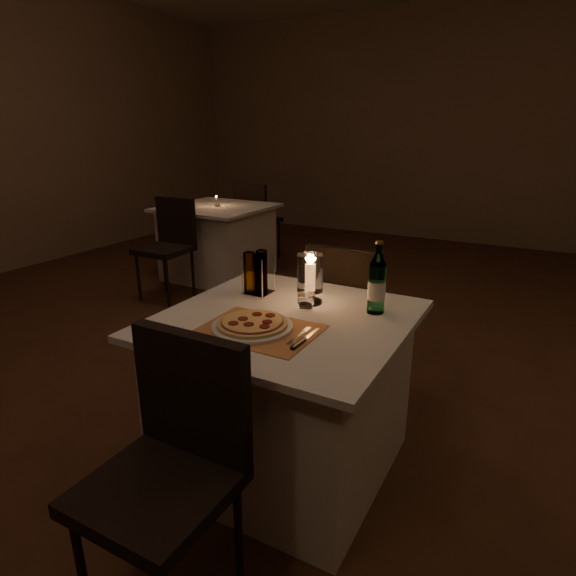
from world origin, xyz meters
The scene contains 18 objects.
floor centered at (0.00, 0.00, -0.01)m, with size 8.00×10.00×0.02m, color #4C2A18.
wall_back centered at (0.00, 5.01, 1.50)m, with size 8.00×0.02×3.00m, color #86694E.
main_table centered at (0.21, -0.19, 0.37)m, with size 1.00×1.00×0.74m.
chair_near centered at (0.21, -0.90, 0.55)m, with size 0.42×0.42×0.90m.
chair_far centered at (0.21, 0.53, 0.55)m, with size 0.42×0.42×0.90m.
placemat centered at (0.19, -0.37, 0.74)m, with size 0.45×0.34×0.00m, color #CB7E46.
plate centered at (0.16, -0.37, 0.75)m, with size 0.32×0.32×0.01m, color white.
pizza centered at (0.16, -0.37, 0.77)m, with size 0.28×0.28×0.02m.
fork centered at (0.35, -0.33, 0.75)m, with size 0.02×0.18×0.00m.
knife centered at (0.39, -0.40, 0.75)m, with size 0.02×0.22×0.01m.
tumbler centered at (0.25, -0.09, 0.78)m, with size 0.08×0.08×0.08m, color white, non-canonical shape.
water_bottle centered at (0.52, 0.04, 0.87)m, with size 0.08×0.08×0.31m.
hurricane_candle centered at (0.22, 0.01, 0.87)m, with size 0.12×0.12×0.22m.
cruet_caddy centered at (-0.05, 0.00, 0.84)m, with size 0.12×0.12×0.21m.
neighbor_table_left centered at (-1.85, 2.10, 0.37)m, with size 1.00×1.00×0.74m.
neighbor_chair_la centered at (-1.85, 1.38, 0.55)m, with size 0.42×0.42×0.90m.
neighbor_chair_lb centered at (-1.85, 2.81, 0.55)m, with size 0.42×0.42×0.90m.
neighbor_candle_left centered at (-1.85, 2.10, 0.79)m, with size 0.03×0.03×0.11m.
Camera 1 is at (1.12, -1.83, 1.49)m, focal length 30.00 mm.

